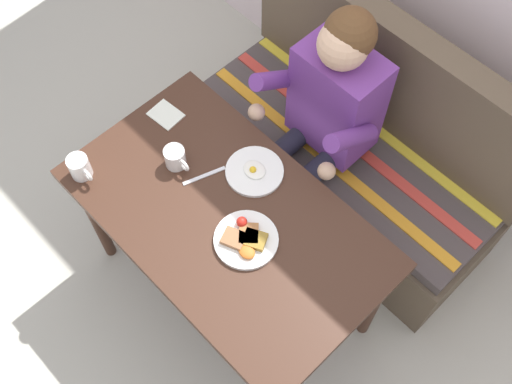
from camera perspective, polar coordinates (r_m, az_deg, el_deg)
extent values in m
plane|color=#B7B5A6|center=(2.93, -2.14, -8.72)|extent=(8.00, 8.00, 0.00)
cube|color=#3F2519|center=(2.28, -2.71, -2.40)|extent=(1.20, 0.70, 0.04)
cylinder|color=#3F2519|center=(2.78, -14.42, -2.30)|extent=(0.05, 0.05, 0.69)
cylinder|color=#3F2519|center=(2.91, -5.42, 4.71)|extent=(0.05, 0.05, 0.69)
cylinder|color=#3F2519|center=(2.59, 10.75, -9.76)|extent=(0.05, 0.05, 0.69)
cube|color=brown|center=(3.00, 7.87, 1.69)|extent=(1.44, 0.56, 0.40)
cube|color=#473E3D|center=(2.81, 8.44, 4.12)|extent=(1.40, 0.52, 0.06)
cube|color=brown|center=(2.69, 12.43, 10.34)|extent=(1.44, 0.12, 0.54)
cube|color=orange|center=(2.71, 6.57, 2.83)|extent=(1.38, 0.05, 0.01)
cube|color=#C63D33|center=(2.78, 8.53, 4.51)|extent=(1.38, 0.05, 0.01)
cube|color=yellow|center=(2.85, 10.40, 6.11)|extent=(1.38, 0.05, 0.01)
cube|color=#6B358A|center=(2.53, 7.36, 8.40)|extent=(0.34, 0.22, 0.48)
sphere|color=#DBAD89|center=(2.27, 7.95, 13.16)|extent=(0.19, 0.19, 0.19)
sphere|color=brown|center=(2.27, 8.56, 14.04)|extent=(0.19, 0.19, 0.19)
cylinder|color=#6B358A|center=(2.48, 2.07, 10.18)|extent=(0.07, 0.29, 0.23)
cylinder|color=#6B358A|center=(2.34, 8.66, 4.91)|extent=(0.07, 0.29, 0.23)
sphere|color=#DBAD89|center=(2.51, 0.04, 7.26)|extent=(0.07, 0.07, 0.07)
sphere|color=#DBAD89|center=(2.37, 6.43, 1.91)|extent=(0.07, 0.07, 0.07)
cylinder|color=#232333|center=(2.68, 2.99, 4.34)|extent=(0.09, 0.34, 0.09)
cylinder|color=#232333|center=(2.83, 0.34, -0.57)|extent=(0.08, 0.08, 0.52)
cube|color=black|center=(3.02, -0.50, -3.41)|extent=(0.09, 0.20, 0.05)
cylinder|color=#232333|center=(2.62, 5.64, 2.10)|extent=(0.09, 0.34, 0.09)
cylinder|color=#232333|center=(2.78, 2.78, -2.78)|extent=(0.08, 0.08, 0.52)
cube|color=black|center=(2.97, 1.77, -5.53)|extent=(0.09, 0.20, 0.05)
cylinder|color=white|center=(2.21, -0.91, -4.37)|extent=(0.23, 0.23, 0.02)
cube|color=olive|center=(2.19, -0.19, -4.41)|extent=(0.10, 0.10, 0.02)
cube|color=#9B6236|center=(2.20, -0.60, -3.77)|extent=(0.10, 0.10, 0.02)
cube|color=#93603D|center=(2.20, -2.02, -4.25)|extent=(0.10, 0.09, 0.02)
sphere|color=red|center=(2.21, -1.30, -2.75)|extent=(0.04, 0.04, 0.04)
ellipsoid|color=#CC6623|center=(2.17, -0.84, -5.44)|extent=(0.06, 0.05, 0.02)
cylinder|color=white|center=(2.35, -0.14, 1.88)|extent=(0.22, 0.22, 0.01)
ellipsoid|color=white|center=(2.34, -0.14, 2.04)|extent=(0.09, 0.08, 0.01)
sphere|color=yellow|center=(2.33, -0.29, 2.05)|extent=(0.03, 0.03, 0.03)
cylinder|color=white|center=(2.36, -7.38, 3.14)|extent=(0.08, 0.08, 0.09)
cylinder|color=brown|center=(2.33, -7.48, 3.63)|extent=(0.07, 0.07, 0.01)
torus|color=white|center=(2.33, -6.57, 2.43)|extent=(0.05, 0.01, 0.05)
cylinder|color=white|center=(2.40, -15.76, 2.21)|extent=(0.08, 0.08, 0.09)
cylinder|color=brown|center=(2.37, -15.99, 2.74)|extent=(0.07, 0.07, 0.01)
torus|color=white|center=(2.37, -15.06, 1.51)|extent=(0.05, 0.01, 0.05)
cube|color=silver|center=(2.52, -8.21, 6.98)|extent=(0.13, 0.11, 0.01)
cube|color=silver|center=(2.35, -4.73, 1.47)|extent=(0.07, 0.17, 0.00)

